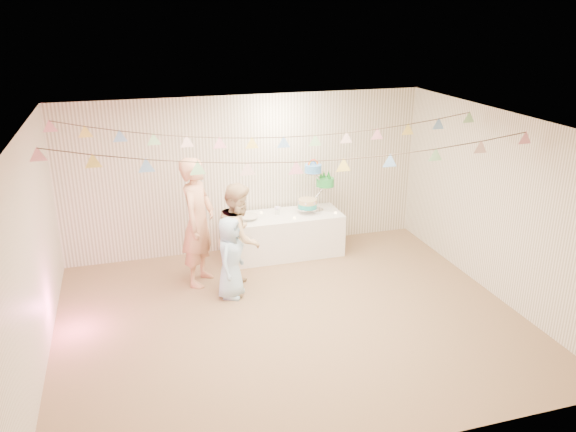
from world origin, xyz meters
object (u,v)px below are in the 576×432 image
object	(u,v)px
cake_stand	(316,184)
person_adult_a	(198,222)
person_adult_b	(240,237)
table	(285,235)
person_child	(230,257)

from	to	relation	value
cake_stand	person_adult_a	world-z (taller)	person_adult_a
cake_stand	person_adult_b	world-z (taller)	person_adult_b
cake_stand	person_adult_a	distance (m)	2.16
person_adult_a	person_adult_b	size ratio (longest dim) A/B	1.20
cake_stand	person_adult_a	size ratio (longest dim) A/B	0.43
person_adult_b	table	bearing A→B (deg)	-24.10
table	person_adult_b	bearing A→B (deg)	-134.64
person_adult_b	person_child	distance (m)	0.35
person_adult_a	table	bearing A→B (deg)	-37.94
person_adult_b	person_adult_a	bearing A→B (deg)	77.79
cake_stand	person_child	xyz separation A→B (m)	(-1.69, -1.23, -0.57)
person_adult_a	person_adult_b	world-z (taller)	person_adult_a
cake_stand	person_adult_b	size ratio (longest dim) A/B	0.52
cake_stand	person_adult_a	xyz separation A→B (m)	(-2.04, -0.67, -0.21)
table	person_adult_a	world-z (taller)	person_adult_a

